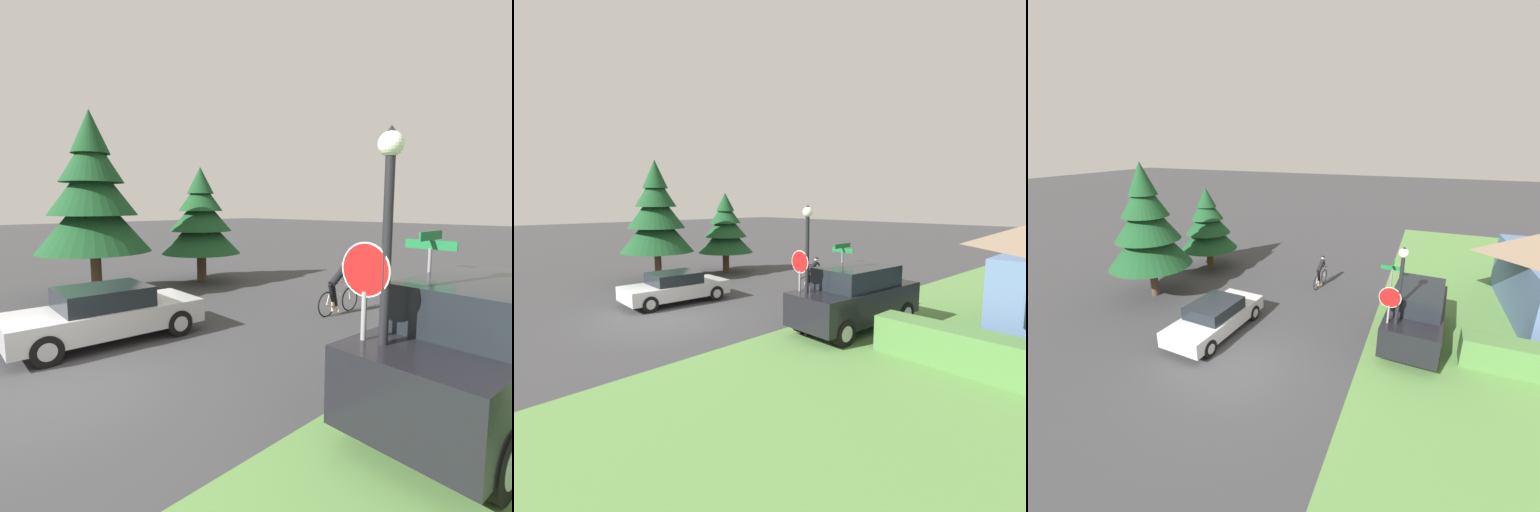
# 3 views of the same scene
# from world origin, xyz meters

# --- Properties ---
(ground_plane) EXTENTS (140.00, 140.00, 0.00)m
(ground_plane) POSITION_xyz_m (0.00, 0.00, 0.00)
(ground_plane) COLOR #38383A
(sedan_left_lane) EXTENTS (2.07, 4.44, 1.29)m
(sedan_left_lane) POSITION_xyz_m (-1.82, 1.69, 0.64)
(sedan_left_lane) COLOR #BCBCC1
(sedan_left_lane) RESTS_ON ground
(cyclist) EXTENTS (0.44, 1.80, 1.60)m
(cyclist) POSITION_xyz_m (0.62, 7.64, 0.76)
(cyclist) COLOR black
(cyclist) RESTS_ON ground
(parked_suv_right) EXTENTS (2.19, 4.86, 2.09)m
(parked_suv_right) POSITION_xyz_m (5.40, 4.21, 1.06)
(parked_suv_right) COLOR black
(parked_suv_right) RESTS_ON ground
(stop_sign) EXTENTS (0.72, 0.07, 2.70)m
(stop_sign) POSITION_xyz_m (4.54, 2.40, 1.91)
(stop_sign) COLOR gray
(stop_sign) RESTS_ON ground
(street_lamp) EXTENTS (0.31, 0.31, 4.11)m
(street_lamp) POSITION_xyz_m (4.81, 2.43, 2.67)
(street_lamp) COLOR black
(street_lamp) RESTS_ON ground
(street_name_sign) EXTENTS (0.90, 0.90, 2.73)m
(street_name_sign) POSITION_xyz_m (4.35, 4.88, 1.89)
(street_name_sign) COLOR gray
(street_name_sign) RESTS_ON ground
(conifer_tall_near) EXTENTS (3.79, 3.79, 6.36)m
(conifer_tall_near) POSITION_xyz_m (-6.52, 3.43, 3.43)
(conifer_tall_near) COLOR #4C3823
(conifer_tall_near) RESTS_ON ground
(conifer_tall_far) EXTENTS (3.25, 3.25, 4.74)m
(conifer_tall_far) POSITION_xyz_m (-6.26, 7.76, 2.57)
(conifer_tall_far) COLOR #4C3823
(conifer_tall_far) RESTS_ON ground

